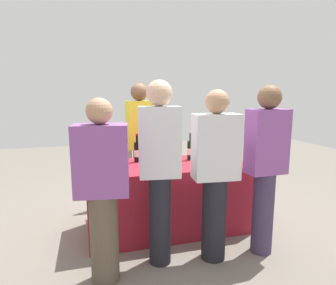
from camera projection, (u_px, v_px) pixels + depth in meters
ground_plane at (168, 228)px, 3.41m from camera, size 12.00×12.00×0.00m
tasting_table at (168, 197)px, 3.35m from camera, size 1.82×0.79×0.79m
wine_bottle_0 at (109, 156)px, 3.16m from camera, size 0.07×0.07×0.31m
wine_bottle_1 at (120, 154)px, 3.27m from camera, size 0.07×0.07×0.31m
wine_bottle_2 at (137, 152)px, 3.36m from camera, size 0.07×0.07×0.34m
wine_bottle_3 at (159, 153)px, 3.34m from camera, size 0.07×0.07×0.31m
wine_bottle_4 at (190, 150)px, 3.47m from camera, size 0.08×0.08×0.33m
wine_bottle_5 at (195, 149)px, 3.56m from camera, size 0.07×0.07×0.30m
wine_bottle_6 at (207, 151)px, 3.47m from camera, size 0.08×0.08×0.30m
wine_bottle_7 at (220, 148)px, 3.63m from camera, size 0.07×0.07×0.31m
wine_glass_0 at (159, 161)px, 3.02m from camera, size 0.07×0.07×0.14m
wine_glass_1 at (199, 157)px, 3.15m from camera, size 0.07×0.07×0.15m
wine_glass_2 at (206, 158)px, 3.20m from camera, size 0.07×0.07×0.13m
ice_bucket at (222, 152)px, 3.44m from camera, size 0.22×0.22×0.21m
server_pouring at (140, 140)px, 3.87m from camera, size 0.37×0.23×1.72m
guest_0 at (102, 188)px, 2.33m from camera, size 0.46×0.30×1.55m
guest_1 at (160, 166)px, 2.58m from camera, size 0.39×0.25×1.70m
guest_2 at (215, 171)px, 2.66m from camera, size 0.44×0.27×1.62m
guest_3 at (266, 164)px, 2.76m from camera, size 0.38×0.22×1.66m
menu_board at (116, 174)px, 4.03m from camera, size 0.46×0.04×0.94m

